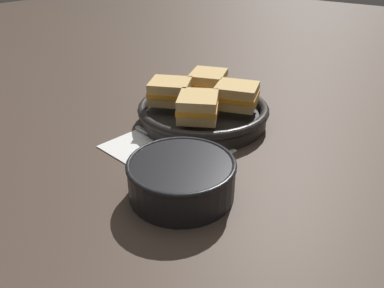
{
  "coord_description": "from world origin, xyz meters",
  "views": [
    {
      "loc": [
        0.37,
        -0.45,
        0.35
      ],
      "look_at": [
        0.02,
        -0.0,
        0.03
      ],
      "focal_mm": 35.0,
      "sensor_mm": 36.0,
      "label": 1
    }
  ],
  "objects_px": {
    "sandwich_far_left": "(208,82)",
    "sandwich_far_right": "(170,91)",
    "soup_bowl": "(181,176)",
    "spoon": "(175,146)",
    "sandwich_near_right": "(238,96)",
    "skillet": "(203,113)",
    "sandwich_near_left": "(198,107)"
  },
  "relations": [
    {
      "from": "sandwich_far_left",
      "to": "sandwich_far_right",
      "type": "relative_size",
      "value": 0.97
    },
    {
      "from": "skillet",
      "to": "sandwich_far_left",
      "type": "xyz_separation_m",
      "value": [
        -0.03,
        0.06,
        0.04
      ]
    },
    {
      "from": "soup_bowl",
      "to": "spoon",
      "type": "xyz_separation_m",
      "value": [
        -0.1,
        0.1,
        -0.03
      ]
    },
    {
      "from": "soup_bowl",
      "to": "sandwich_near_left",
      "type": "xyz_separation_m",
      "value": [
        -0.09,
        0.17,
        0.03
      ]
    },
    {
      "from": "soup_bowl",
      "to": "sandwich_near_right",
      "type": "distance_m",
      "value": 0.27
    },
    {
      "from": "sandwich_near_right",
      "to": "sandwich_far_left",
      "type": "xyz_separation_m",
      "value": [
        -0.09,
        0.03,
        0.0
      ]
    },
    {
      "from": "sandwich_near_left",
      "to": "sandwich_far_left",
      "type": "relative_size",
      "value": 1.04
    },
    {
      "from": "sandwich_near_right",
      "to": "sandwich_far_left",
      "type": "relative_size",
      "value": 0.99
    },
    {
      "from": "skillet",
      "to": "sandwich_near_left",
      "type": "bearing_deg",
      "value": -62.14
    },
    {
      "from": "soup_bowl",
      "to": "spoon",
      "type": "bearing_deg",
      "value": 134.25
    },
    {
      "from": "sandwich_near_left",
      "to": "spoon",
      "type": "bearing_deg",
      "value": -92.48
    },
    {
      "from": "spoon",
      "to": "sandwich_far_right",
      "type": "relative_size",
      "value": 1.47
    },
    {
      "from": "sandwich_far_right",
      "to": "soup_bowl",
      "type": "bearing_deg",
      "value": -45.83
    },
    {
      "from": "soup_bowl",
      "to": "sandwich_far_left",
      "type": "xyz_separation_m",
      "value": [
        -0.16,
        0.29,
        0.03
      ]
    },
    {
      "from": "spoon",
      "to": "skillet",
      "type": "relative_size",
      "value": 0.58
    },
    {
      "from": "soup_bowl",
      "to": "sandwich_far_right",
      "type": "distance_m",
      "value": 0.27
    },
    {
      "from": "soup_bowl",
      "to": "skillet",
      "type": "distance_m",
      "value": 0.26
    },
    {
      "from": "skillet",
      "to": "sandwich_near_right",
      "type": "relative_size",
      "value": 2.64
    },
    {
      "from": "spoon",
      "to": "sandwich_far_left",
      "type": "distance_m",
      "value": 0.21
    },
    {
      "from": "soup_bowl",
      "to": "spoon",
      "type": "relative_size",
      "value": 1.02
    },
    {
      "from": "spoon",
      "to": "sandwich_near_left",
      "type": "height_order",
      "value": "sandwich_near_left"
    },
    {
      "from": "sandwich_near_right",
      "to": "sandwich_far_right",
      "type": "bearing_deg",
      "value": -152.14
    },
    {
      "from": "sandwich_near_right",
      "to": "sandwich_near_left",
      "type": "bearing_deg",
      "value": -107.14
    },
    {
      "from": "sandwich_far_left",
      "to": "sandwich_far_right",
      "type": "bearing_deg",
      "value": -107.14
    },
    {
      "from": "spoon",
      "to": "skillet",
      "type": "bearing_deg",
      "value": 108.9
    },
    {
      "from": "soup_bowl",
      "to": "sandwich_near_left",
      "type": "height_order",
      "value": "sandwich_near_left"
    },
    {
      "from": "skillet",
      "to": "sandwich_far_left",
      "type": "distance_m",
      "value": 0.08
    },
    {
      "from": "sandwich_near_left",
      "to": "sandwich_far_right",
      "type": "height_order",
      "value": "same"
    },
    {
      "from": "sandwich_near_right",
      "to": "sandwich_far_right",
      "type": "distance_m",
      "value": 0.14
    },
    {
      "from": "sandwich_near_left",
      "to": "sandwich_far_right",
      "type": "distance_m",
      "value": 0.1
    },
    {
      "from": "sandwich_far_left",
      "to": "sandwich_far_right",
      "type": "xyz_separation_m",
      "value": [
        -0.03,
        -0.09,
        0.0
      ]
    },
    {
      "from": "soup_bowl",
      "to": "sandwich_near_right",
      "type": "bearing_deg",
      "value": 104.04
    }
  ]
}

